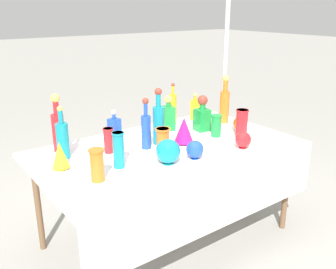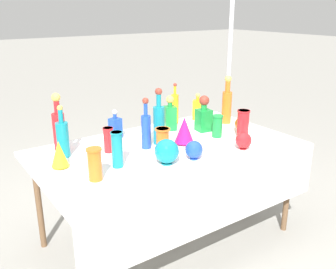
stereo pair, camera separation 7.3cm
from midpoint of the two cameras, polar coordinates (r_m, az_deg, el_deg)
name	(u,v)px [view 1 (the left image)]	position (r m, az deg, el deg)	size (l,w,h in m)	color
ground_plane	(168,237)	(3.07, -0.71, -15.37)	(40.00, 40.00, 0.00)	gray
display_table	(172,157)	(2.70, -0.22, -3.44)	(1.88, 1.10, 0.76)	white
tall_bottle_0	(63,139)	(2.59, -16.54, -0.63)	(0.08, 0.08, 0.36)	teal
tall_bottle_1	(225,103)	(3.28, 7.98, 4.75)	(0.08, 0.08, 0.42)	orange
tall_bottle_2	(146,129)	(2.66, -4.16, 0.86)	(0.07, 0.07, 0.37)	blue
tall_bottle_3	(159,122)	(2.74, -2.22, 1.91)	(0.08, 0.08, 0.42)	teal
tall_bottle_4	(173,108)	(3.25, 0.09, 4.13)	(0.06, 0.06, 0.35)	orange
tall_bottle_5	(58,128)	(2.72, -17.15, 0.97)	(0.09, 0.09, 0.41)	red
square_decanter_0	(202,116)	(3.06, 4.55, 2.90)	(0.12, 0.12, 0.30)	#198C38
square_decanter_1	(195,109)	(3.38, 3.53, 3.96)	(0.11, 0.11, 0.24)	orange
square_decanter_2	(169,115)	(3.07, -0.59, 2.95)	(0.12, 0.12, 0.29)	#198C38
square_decanter_3	(114,127)	(2.90, -8.89, 1.08)	(0.09, 0.09, 0.23)	blue
slender_vase_0	(97,164)	(2.21, -11.70, -4.45)	(0.09, 0.09, 0.20)	orange
slender_vase_1	(242,123)	(2.94, 10.47, 1.77)	(0.10, 0.10, 0.22)	red
slender_vase_2	(119,149)	(2.37, -8.43, -2.22)	(0.08, 0.08, 0.23)	teal
slender_vase_3	(163,139)	(2.62, -1.60, -0.66)	(0.11, 0.11, 0.17)	orange
slender_vase_4	(109,140)	(2.63, -9.84, -0.78)	(0.07, 0.07, 0.18)	red
slender_vase_5	(216,125)	(2.93, 6.66, 1.45)	(0.08, 0.08, 0.17)	#198C38
fluted_vase_0	(60,155)	(2.44, -16.95, -3.03)	(0.11, 0.11, 0.18)	yellow
fluted_vase_1	(184,130)	(2.76, 1.63, 0.72)	(0.14, 0.14, 0.20)	#C61972
round_bowl_0	(168,151)	(2.41, -0.87, -2.59)	(0.16, 0.16, 0.17)	teal
round_bowl_1	(195,149)	(2.50, 3.28, -2.30)	(0.12, 0.12, 0.13)	blue
round_bowl_2	(243,140)	(2.72, 10.62, -0.80)	(0.12, 0.12, 0.12)	red
round_bowl_3	(240,123)	(3.11, 10.22, 1.68)	(0.11, 0.11, 0.12)	orange
price_tag_left	(258,153)	(2.62, 12.79, -2.80)	(0.05, 0.01, 0.04)	white
canopy_pole	(224,95)	(3.92, 7.96, 6.00)	(0.18, 0.18, 2.23)	silver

